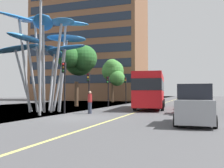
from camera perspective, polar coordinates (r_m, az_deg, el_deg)
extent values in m
cube|color=#4C4C4F|center=(16.72, -7.87, -7.74)|extent=(120.00, 240.00, 0.10)
cube|color=#E0D666|center=(15.75, 0.67, -7.94)|extent=(0.16, 144.00, 0.01)
cube|color=red|center=(26.18, 8.69, -1.39)|extent=(3.52, 10.55, 3.11)
cube|color=black|center=(26.18, 8.68, -0.44)|extent=(3.55, 10.66, 1.00)
cube|color=yellow|center=(31.32, 9.31, 0.80)|extent=(1.38, 0.24, 0.36)
cube|color=#B2B2B7|center=(26.25, 8.67, 2.27)|extent=(2.23, 3.79, 0.24)
cylinder|color=black|center=(29.35, 11.57, -4.23)|extent=(0.37, 0.98, 0.96)
cylinder|color=black|center=(29.50, 6.69, -4.25)|extent=(0.37, 0.98, 0.96)
cylinder|color=black|center=(23.30, 11.32, -4.80)|extent=(0.37, 0.98, 0.96)
cylinder|color=black|center=(23.49, 5.18, -4.81)|extent=(0.37, 0.98, 0.96)
cylinder|color=#9EA0A5|center=(22.10, -11.20, 0.93)|extent=(0.71, 0.30, 5.51)
ellipsoid|color=#2D7FD1|center=(22.33, -10.56, 7.99)|extent=(3.76, 2.04, 0.66)
cylinder|color=#9EA0A5|center=(22.98, -11.19, 3.90)|extent=(0.75, 0.67, 7.98)
ellipsoid|color=#388EDB|center=(23.78, -10.38, 13.47)|extent=(4.24, 3.89, 0.53)
cylinder|color=#9EA0A5|center=(23.52, -11.52, 2.26)|extent=(0.91, 1.57, 6.78)
ellipsoid|color=#388EDB|center=(24.41, -10.03, 10.09)|extent=(3.25, 4.56, 1.07)
cylinder|color=#9EA0A5|center=(24.72, -13.41, 0.83)|extent=(0.82, 2.01, 5.73)
ellipsoid|color=#4299E0|center=(25.91, -12.87, 7.00)|extent=(2.58, 4.33, 0.98)
cylinder|color=#9EA0A5|center=(24.17, -15.53, 1.28)|extent=(1.77, 1.68, 6.04)
ellipsoid|color=#4299E0|center=(25.51, -15.99, 7.86)|extent=(3.74, 3.63, 0.58)
cylinder|color=#9EA0A5|center=(23.82, -16.38, 4.35)|extent=(1.41, 0.72, 8.50)
ellipsoid|color=#2D7FD1|center=(25.15, -17.08, 13.86)|extent=(4.38, 2.91, 0.78)
cylinder|color=#9EA0A5|center=(23.58, -19.44, 0.87)|extent=(1.83, 0.52, 5.60)
ellipsoid|color=#4CA3E5|center=(24.26, -21.08, 7.40)|extent=(4.52, 2.20, 1.04)
cylinder|color=#9EA0A5|center=(22.37, -19.18, 4.07)|extent=(0.95, 1.01, 7.93)
ellipsoid|color=#2D7FD1|center=(23.04, -20.30, 13.93)|extent=(3.58, 3.74, 1.04)
cylinder|color=#9EA0A5|center=(21.82, -17.54, 1.74)|extent=(0.59, 1.32, 6.08)
ellipsoid|color=#388EDB|center=(21.89, -18.65, 9.73)|extent=(2.29, 3.79, 0.79)
cylinder|color=#9EA0A5|center=(21.21, -15.20, 3.37)|extent=(0.75, 1.29, 7.21)
ellipsoid|color=#2D7FD1|center=(21.30, -15.32, 13.18)|extent=(2.79, 3.59, 0.96)
cylinder|color=#9EA0A5|center=(20.86, -12.54, 3.41)|extent=(1.86, 1.38, 7.21)
ellipsoid|color=#388EDB|center=(20.65, -11.32, 13.57)|extent=(3.66, 3.13, 0.95)
cylinder|color=black|center=(19.84, -10.63, -0.95)|extent=(0.12, 0.12, 3.97)
cube|color=black|center=(19.81, -10.80, 3.65)|extent=(0.28, 0.24, 0.80)
sphere|color=red|center=(19.72, -10.98, 4.43)|extent=(0.18, 0.18, 0.18)
sphere|color=#3A2707|center=(19.69, -10.98, 3.68)|extent=(0.18, 0.18, 0.18)
sphere|color=black|center=(19.67, -10.99, 2.93)|extent=(0.18, 0.18, 0.18)
cylinder|color=black|center=(24.59, -5.23, -1.69)|extent=(0.12, 0.12, 3.53)
cube|color=black|center=(24.51, -5.35, 1.50)|extent=(0.28, 0.24, 0.80)
sphere|color=#390706|center=(24.40, -5.47, 2.13)|extent=(0.18, 0.18, 0.18)
sphere|color=orange|center=(24.39, -5.48, 1.52)|extent=(0.18, 0.18, 0.18)
sphere|color=black|center=(24.37, -5.48, 0.91)|extent=(0.18, 0.18, 0.18)
cylinder|color=black|center=(29.79, -0.85, -1.73)|extent=(0.12, 0.12, 3.56)
cube|color=black|center=(29.70, -0.94, 0.94)|extent=(0.28, 0.24, 0.80)
sphere|color=#390706|center=(29.59, -1.02, 1.45)|extent=(0.18, 0.18, 0.18)
sphere|color=#3A2707|center=(29.57, -1.02, 0.95)|extent=(0.18, 0.18, 0.18)
sphere|color=green|center=(29.56, -1.02, 0.44)|extent=(0.18, 0.18, 0.18)
cylinder|color=black|center=(36.02, 3.16, -1.58)|extent=(0.12, 0.12, 3.83)
cube|color=black|center=(35.93, 3.10, 0.84)|extent=(0.28, 0.24, 0.80)
sphere|color=#390706|center=(35.82, 3.05, 1.26)|extent=(0.18, 0.18, 0.18)
sphere|color=orange|center=(35.80, 3.05, 0.85)|extent=(0.18, 0.18, 0.18)
sphere|color=black|center=(35.79, 3.05, 0.43)|extent=(0.18, 0.18, 0.18)
cube|color=gray|center=(13.75, 18.19, -5.61)|extent=(1.74, 4.40, 1.11)
cube|color=black|center=(13.72, 18.15, -1.70)|extent=(1.60, 2.42, 0.76)
cylinder|color=black|center=(15.17, 21.52, -6.87)|extent=(0.20, 0.60, 0.60)
cylinder|color=black|center=(15.17, 14.91, -6.94)|extent=(0.20, 0.60, 0.60)
cylinder|color=black|center=(12.46, 22.25, -7.94)|extent=(0.20, 0.60, 0.60)
cylinder|color=black|center=(12.46, 14.17, -8.03)|extent=(0.20, 0.60, 0.60)
cube|color=black|center=(20.65, 18.44, -4.30)|extent=(1.82, 3.84, 1.17)
cube|color=black|center=(20.64, 18.40, -1.59)|extent=(1.68, 2.11, 0.79)
cylinder|color=black|center=(21.89, 20.84, -5.36)|extent=(0.20, 0.60, 0.60)
cylinder|color=black|center=(21.88, 16.04, -5.41)|extent=(0.20, 0.60, 0.60)
cylinder|color=black|center=(19.51, 21.16, -5.77)|extent=(0.20, 0.60, 0.60)
cylinder|color=black|center=(19.51, 15.77, -5.83)|extent=(0.20, 0.60, 0.60)
cube|color=#2D5138|center=(26.36, 19.02, -3.66)|extent=(1.89, 3.80, 1.29)
cube|color=black|center=(26.35, 19.00, -1.46)|extent=(1.74, 2.09, 0.74)
cylinder|color=black|center=(27.58, 20.97, -4.65)|extent=(0.20, 0.60, 0.60)
cylinder|color=black|center=(27.56, 17.03, -4.70)|extent=(0.20, 0.60, 0.60)
cylinder|color=black|center=(25.23, 21.23, -4.90)|extent=(0.20, 0.60, 0.60)
cylinder|color=black|center=(25.21, 16.92, -4.95)|extent=(0.20, 0.60, 0.60)
cube|color=gray|center=(32.40, 18.09, -3.27)|extent=(1.79, 4.02, 1.38)
cube|color=black|center=(32.39, 18.07, -1.48)|extent=(1.65, 2.21, 0.64)
cylinder|color=black|center=(33.67, 19.64, -4.18)|extent=(0.20, 0.60, 0.60)
cylinder|color=black|center=(33.67, 16.58, -4.21)|extent=(0.20, 0.60, 0.60)
cylinder|color=black|center=(31.18, 19.75, -4.35)|extent=(0.20, 0.60, 0.60)
cylinder|color=black|center=(31.18, 16.44, -4.39)|extent=(0.20, 0.60, 0.60)
cylinder|color=gray|center=(19.09, -15.91, 6.32)|extent=(0.18, 0.18, 8.73)
cylinder|color=brown|center=(31.42, -8.04, -2.23)|extent=(0.48, 0.48, 3.02)
sphere|color=#286028|center=(30.95, -9.92, 5.99)|extent=(2.73, 2.73, 2.73)
sphere|color=#286028|center=(31.67, -6.36, 5.79)|extent=(3.27, 3.27, 3.27)
sphere|color=#286028|center=(32.80, -7.43, 5.19)|extent=(3.82, 3.82, 3.82)
cylinder|color=brown|center=(44.79, 0.11, -1.97)|extent=(0.35, 0.35, 3.38)
sphere|color=#428438|center=(43.73, 1.16, 1.33)|extent=(2.72, 2.72, 2.72)
sphere|color=#428438|center=(44.48, -0.01, 3.93)|extent=(2.71, 2.71, 2.71)
sphere|color=#428438|center=(44.98, 0.16, 2.98)|extent=(3.91, 3.91, 3.91)
cylinder|color=#2D3342|center=(19.89, -5.03, -5.41)|extent=(0.29, 0.29, 0.89)
cylinder|color=maroon|center=(19.86, -5.02, -3.19)|extent=(0.34, 0.34, 0.65)
sphere|color=tan|center=(19.86, -5.02, -1.93)|extent=(0.22, 0.22, 0.22)
cube|color=brown|center=(61.49, -4.82, 8.24)|extent=(25.12, 14.56, 25.22)
cube|color=#1E2838|center=(53.94, -7.89, 1.10)|extent=(23.61, 0.08, 1.77)
cube|color=#1E2838|center=(54.20, -7.87, 4.43)|extent=(23.61, 0.08, 1.77)
cube|color=#1E2838|center=(54.65, -7.85, 7.71)|extent=(23.61, 0.08, 1.77)
cube|color=#1E2838|center=(55.27, -7.84, 10.93)|extent=(23.61, 0.08, 1.77)
cube|color=#1E2838|center=(56.06, -7.82, 14.08)|extent=(23.61, 0.08, 1.77)
cube|color=#1E2838|center=(57.02, -7.81, 17.12)|extent=(23.61, 0.08, 1.77)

